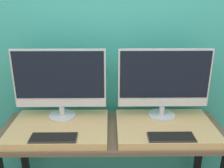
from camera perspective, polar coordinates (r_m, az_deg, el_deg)
name	(u,v)px	position (r m, az deg, el deg)	size (l,w,h in m)	color
wall_back	(112,50)	(2.00, -0.08, 7.86)	(8.00, 0.04, 2.60)	teal
workbench	(112,141)	(1.90, 0.04, -12.90)	(1.63, 0.57, 0.79)	brown
wooden_riser_left	(59,128)	(1.85, -11.97, -9.83)	(0.69, 0.50, 0.05)	tan
monitor_left	(60,81)	(1.85, -11.87, 0.57)	(0.67, 0.20, 0.52)	silver
keyboard_left	(54,138)	(1.68, -13.20, -11.83)	(0.30, 0.12, 0.01)	#2D2D2D
wooden_riser_right	(165,128)	(1.86, 12.01, -9.70)	(0.69, 0.50, 0.05)	tan
monitor_right	(164,81)	(1.85, 11.82, 0.66)	(0.67, 0.20, 0.52)	silver
keyboard_right	(171,137)	(1.69, 13.38, -11.67)	(0.30, 0.12, 0.01)	#2D2D2D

